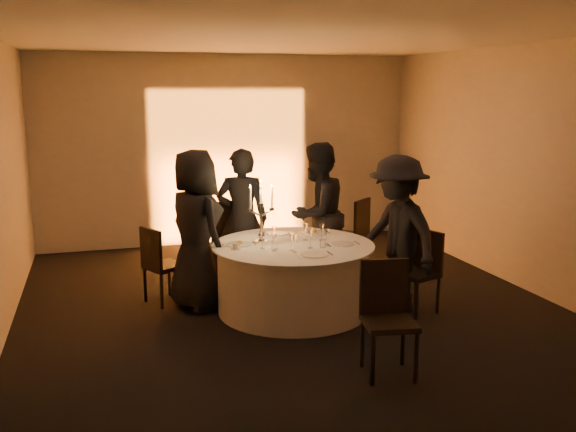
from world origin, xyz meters
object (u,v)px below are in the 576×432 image
object	(u,v)px
banquet_table	(293,278)
chair_front	(387,310)
chair_back_left	(229,234)
guest_back_right	(317,214)
chair_left	(159,261)
chair_back_right	(354,230)
candelabra	(261,220)
guest_back_left	(242,219)
coffee_cup	(236,246)
chair_right	(422,267)
guest_left	(196,230)
guest_right	(397,234)

from	to	relation	value
banquet_table	chair_front	world-z (taller)	chair_front
chair_back_left	guest_back_right	world-z (taller)	guest_back_right
chair_left	guest_back_right	world-z (taller)	guest_back_right
chair_left	chair_back_left	xyz separation A→B (m)	(0.99, 0.82, 0.08)
chair_front	guest_back_right	distance (m)	2.68
chair_back_right	candelabra	bearing A→B (deg)	-6.44
chair_back_left	chair_back_right	world-z (taller)	chair_back_left
chair_back_left	chair_back_right	bearing A→B (deg)	-172.80
chair_front	guest_back_right	world-z (taller)	guest_back_right
chair_front	guest_back_left	world-z (taller)	guest_back_left
chair_back_right	chair_front	distance (m)	3.19
guest_back_right	candelabra	world-z (taller)	guest_back_right
chair_left	coffee_cup	world-z (taller)	chair_left
guest_back_left	chair_right	bearing A→B (deg)	158.72
guest_back_right	coffee_cup	bearing A→B (deg)	3.89
coffee_cup	chair_right	bearing A→B (deg)	-10.57
chair_back_left	coffee_cup	world-z (taller)	chair_back_left
chair_back_left	banquet_table	bearing A→B (deg)	119.36
chair_front	candelabra	world-z (taller)	candelabra
chair_front	guest_left	world-z (taller)	guest_left
guest_back_left	guest_back_right	size ratio (longest dim) A/B	0.97
chair_front	coffee_cup	bearing A→B (deg)	129.26
guest_left	coffee_cup	distance (m)	0.60
guest_right	chair_right	bearing A→B (deg)	53.03
banquet_table	guest_left	xyz separation A→B (m)	(-1.01, 0.43, 0.52)
chair_front	guest_back_right	xyz separation A→B (m)	(0.28, 2.65, 0.34)
guest_right	coffee_cup	bearing A→B (deg)	-114.58
chair_left	guest_left	xyz separation A→B (m)	(0.40, -0.25, 0.40)
coffee_cup	candelabra	world-z (taller)	candelabra
chair_right	guest_left	size ratio (longest dim) A/B	0.51
chair_right	guest_right	xyz separation A→B (m)	(-0.26, 0.10, 0.37)
chair_left	guest_back_right	distance (m)	2.05
guest_right	guest_left	bearing A→B (deg)	-124.98
guest_left	banquet_table	bearing A→B (deg)	-136.16
chair_right	coffee_cup	size ratio (longest dim) A/B	8.32
chair_right	chair_front	distance (m)	1.69
guest_left	guest_right	bearing A→B (deg)	-132.37
guest_left	guest_back_left	xyz separation A→B (m)	(0.66, 0.60, -0.03)
chair_front	guest_left	size ratio (longest dim) A/B	0.55
chair_right	candelabra	world-z (taller)	candelabra
guest_back_left	chair_front	bearing A→B (deg)	122.20
chair_left	chair_back_right	bearing A→B (deg)	-105.02
chair_right	chair_left	bearing A→B (deg)	-130.13
chair_back_right	candelabra	xyz separation A→B (m)	(-1.59, -1.12, 0.46)
chair_left	chair_front	bearing A→B (deg)	-172.67
chair_back_right	chair_front	size ratio (longest dim) A/B	1.01
guest_back_left	guest_back_right	bearing A→B (deg)	-168.39
guest_back_right	guest_left	bearing A→B (deg)	-16.59
chair_left	coffee_cup	bearing A→B (deg)	-161.82
chair_right	coffee_cup	xyz separation A→B (m)	(-2.03, 0.38, 0.29)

